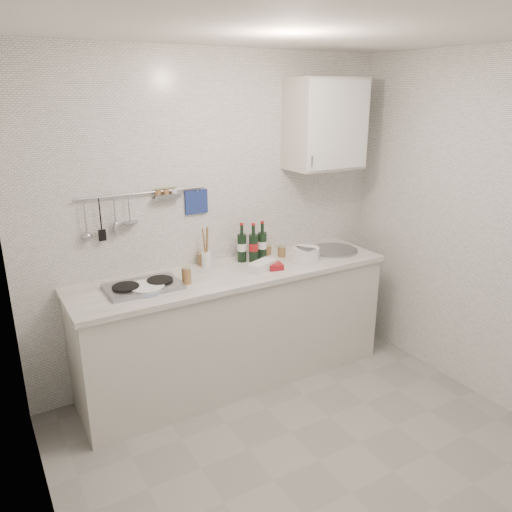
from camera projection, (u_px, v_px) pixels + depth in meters
The scene contains 18 objects.
floor at pixel (319, 460), 3.13m from camera, with size 3.00×3.00×0.00m, color gray.
ceiling at pixel (340, 24), 2.34m from camera, with size 3.00×3.00×0.00m, color silver.
back_wall at pixel (215, 219), 3.88m from camera, with size 3.00×0.02×2.50m, color silver.
wall_left at pixel (33, 339), 2.01m from camera, with size 0.02×2.80×2.50m, color silver.
wall_right at pixel (499, 235), 3.45m from camera, with size 0.02×2.80×2.50m, color silver.
counter at pixel (235, 329), 3.89m from camera, with size 2.44×0.64×0.96m.
wall_rail at pixel (140, 207), 3.51m from camera, with size 0.98×0.09×0.34m.
wall_cabinet at pixel (325, 124), 3.94m from camera, with size 0.60×0.38×0.70m.
plate_stack_hob at pixel (146, 288), 3.35m from camera, with size 0.26×0.25×0.04m.
plate_stack_sink at pixel (305, 254), 3.97m from camera, with size 0.27×0.25×0.10m.
wine_bottles at pixel (253, 242), 3.91m from camera, with size 0.24×0.12×0.31m.
butter_dish at pixel (262, 266), 3.74m from camera, with size 0.23×0.11×0.07m, color white.
strawberry_punnet at pixel (275, 266), 3.76m from camera, with size 0.11×0.11×0.04m, color #B2132A.
utensil_crock at pixel (206, 257), 3.80m from camera, with size 0.08×0.08×0.32m.
jar_a at pixel (202, 258), 3.85m from camera, with size 0.07×0.07×0.10m.
jar_b at pixel (267, 249), 4.09m from camera, with size 0.07×0.07×0.08m.
jar_c at pixel (282, 251), 4.04m from camera, with size 0.07×0.07×0.09m.
jar_d at pixel (186, 275), 3.47m from camera, with size 0.07×0.07×0.12m.
Camera 1 is at (-1.64, -2.01, 2.20)m, focal length 35.00 mm.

